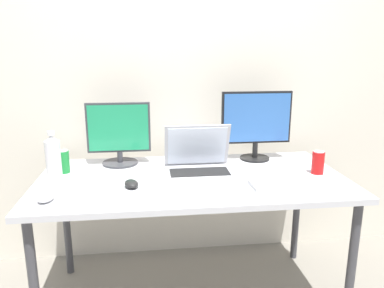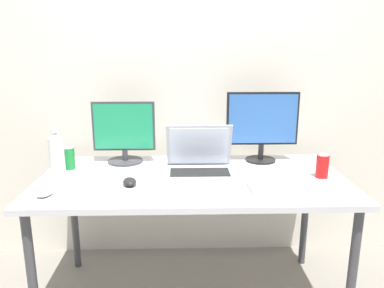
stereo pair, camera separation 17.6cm
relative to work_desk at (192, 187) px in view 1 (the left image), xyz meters
The scene contains 11 objects.
wall_back 0.86m from the work_desk, 90.00° to the left, with size 7.00×0.08×2.60m, color silver.
work_desk is the anchor object (origin of this frame).
monitor_left 0.54m from the work_desk, 144.82° to the left, with size 0.37×0.21×0.36m.
monitor_center 0.59m from the work_desk, 33.36° to the left, with size 0.43×0.18×0.42m.
laptop_silver 0.14m from the work_desk, 55.63° to the left, with size 0.36×0.26×0.27m.
keyboard_main 0.52m from the work_desk, 21.58° to the right, with size 0.41×0.14×0.02m, color #B2B2B7.
mouse_by_keyboard 0.35m from the work_desk, 158.91° to the right, with size 0.07×0.10×0.04m, color black.
mouse_by_laptop 0.74m from the work_desk, 159.70° to the right, with size 0.07×0.09×0.04m, color silver.
water_bottle 0.73m from the work_desk, behind, with size 0.08×0.08×0.27m.
soda_can_near_keyboard 0.72m from the work_desk, 167.42° to the left, with size 0.07×0.07×0.13m.
soda_can_by_laptop 0.70m from the work_desk, ahead, with size 0.07×0.07×0.13m.
Camera 1 is at (-0.23, -1.88, 1.40)m, focal length 35.00 mm.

